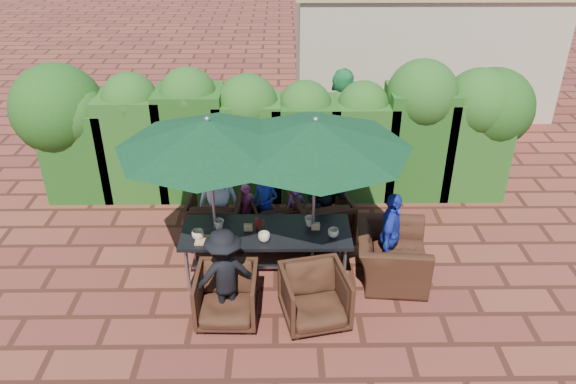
{
  "coord_description": "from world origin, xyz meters",
  "views": [
    {
      "loc": [
        0.1,
        -6.84,
        5.13
      ],
      "look_at": [
        0.18,
        0.4,
        1.05
      ],
      "focal_mm": 35.0,
      "sensor_mm": 36.0,
      "label": 1
    }
  ],
  "objects_px": {
    "chair_far_right": "(322,217)",
    "chair_near_right": "(315,295)",
    "chair_end_right": "(392,248)",
    "umbrella_right": "(315,135)",
    "chair_near_left": "(227,294)",
    "dining_table": "(266,235)",
    "umbrella_left": "(208,134)",
    "chair_far_left": "(215,216)",
    "chair_far_mid": "(274,217)"
  },
  "relations": [
    {
      "from": "chair_far_right",
      "to": "dining_table",
      "type": "bearing_deg",
      "value": 31.06
    },
    {
      "from": "umbrella_left",
      "to": "chair_near_right",
      "type": "xyz_separation_m",
      "value": [
        1.37,
        -1.06,
        -1.79
      ]
    },
    {
      "from": "dining_table",
      "to": "umbrella_left",
      "type": "relative_size",
      "value": 0.97
    },
    {
      "from": "umbrella_left",
      "to": "chair_end_right",
      "type": "xyz_separation_m",
      "value": [
        2.52,
        -0.16,
        -1.71
      ]
    },
    {
      "from": "dining_table",
      "to": "chair_end_right",
      "type": "relative_size",
      "value": 2.09
    },
    {
      "from": "dining_table",
      "to": "chair_far_right",
      "type": "height_order",
      "value": "chair_far_right"
    },
    {
      "from": "umbrella_right",
      "to": "chair_far_right",
      "type": "bearing_deg",
      "value": 77.04
    },
    {
      "from": "umbrella_left",
      "to": "chair_near_right",
      "type": "height_order",
      "value": "umbrella_left"
    },
    {
      "from": "chair_far_left",
      "to": "chair_end_right",
      "type": "xyz_separation_m",
      "value": [
        2.63,
        -1.01,
        0.07
      ]
    },
    {
      "from": "umbrella_right",
      "to": "chair_end_right",
      "type": "bearing_deg",
      "value": -6.4
    },
    {
      "from": "umbrella_right",
      "to": "umbrella_left",
      "type": "bearing_deg",
      "value": 178.82
    },
    {
      "from": "dining_table",
      "to": "umbrella_right",
      "type": "distance_m",
      "value": 1.68
    },
    {
      "from": "umbrella_right",
      "to": "chair_far_mid",
      "type": "distance_m",
      "value": 2.18
    },
    {
      "from": "chair_far_mid",
      "to": "chair_far_right",
      "type": "bearing_deg",
      "value": 156.44
    },
    {
      "from": "dining_table",
      "to": "chair_far_right",
      "type": "relative_size",
      "value": 2.76
    },
    {
      "from": "chair_near_left",
      "to": "umbrella_right",
      "type": "bearing_deg",
      "value": 41.99
    },
    {
      "from": "umbrella_left",
      "to": "chair_near_right",
      "type": "bearing_deg",
      "value": -37.66
    },
    {
      "from": "chair_end_right",
      "to": "chair_near_left",
      "type": "bearing_deg",
      "value": 116.16
    },
    {
      "from": "chair_near_right",
      "to": "chair_end_right",
      "type": "height_order",
      "value": "chair_end_right"
    },
    {
      "from": "umbrella_right",
      "to": "chair_near_left",
      "type": "distance_m",
      "value": 2.37
    },
    {
      "from": "chair_far_mid",
      "to": "umbrella_right",
      "type": "bearing_deg",
      "value": 106.29
    },
    {
      "from": "chair_far_left",
      "to": "umbrella_left",
      "type": "bearing_deg",
      "value": 100.11
    },
    {
      "from": "chair_far_right",
      "to": "chair_near_left",
      "type": "height_order",
      "value": "chair_far_right"
    },
    {
      "from": "dining_table",
      "to": "chair_end_right",
      "type": "bearing_deg",
      "value": -3.09
    },
    {
      "from": "chair_far_mid",
      "to": "chair_near_right",
      "type": "bearing_deg",
      "value": 91.19
    },
    {
      "from": "dining_table",
      "to": "chair_end_right",
      "type": "height_order",
      "value": "chair_end_right"
    },
    {
      "from": "chair_far_right",
      "to": "chair_far_mid",
      "type": "bearing_deg",
      "value": -23.66
    },
    {
      "from": "umbrella_left",
      "to": "chair_near_right",
      "type": "relative_size",
      "value": 2.97
    },
    {
      "from": "umbrella_left",
      "to": "chair_far_right",
      "type": "distance_m",
      "value": 2.52
    },
    {
      "from": "umbrella_left",
      "to": "chair_near_left",
      "type": "relative_size",
      "value": 3.06
    },
    {
      "from": "umbrella_left",
      "to": "chair_near_left",
      "type": "bearing_deg",
      "value": -77.26
    },
    {
      "from": "umbrella_right",
      "to": "chair_far_left",
      "type": "relative_size",
      "value": 3.01
    },
    {
      "from": "dining_table",
      "to": "chair_far_right",
      "type": "distance_m",
      "value": 1.25
    },
    {
      "from": "umbrella_right",
      "to": "chair_end_right",
      "type": "distance_m",
      "value": 2.06
    },
    {
      "from": "chair_far_mid",
      "to": "chair_end_right",
      "type": "height_order",
      "value": "chair_end_right"
    },
    {
      "from": "chair_end_right",
      "to": "umbrella_left",
      "type": "bearing_deg",
      "value": 91.97
    },
    {
      "from": "chair_far_left",
      "to": "chair_far_right",
      "type": "relative_size",
      "value": 0.99
    },
    {
      "from": "chair_near_right",
      "to": "chair_far_right",
      "type": "bearing_deg",
      "value": 71.31
    },
    {
      "from": "chair_near_right",
      "to": "chair_far_mid",
      "type": "bearing_deg",
      "value": 93.35
    },
    {
      "from": "chair_near_left",
      "to": "chair_end_right",
      "type": "relative_size",
      "value": 0.71
    },
    {
      "from": "umbrella_right",
      "to": "chair_near_left",
      "type": "relative_size",
      "value": 3.2
    },
    {
      "from": "dining_table",
      "to": "chair_near_left",
      "type": "distance_m",
      "value": 1.11
    },
    {
      "from": "chair_far_right",
      "to": "chair_near_right",
      "type": "xyz_separation_m",
      "value": [
        -0.21,
        -1.88,
        -0.02
      ]
    },
    {
      "from": "umbrella_left",
      "to": "chair_far_mid",
      "type": "xyz_separation_m",
      "value": [
        0.81,
        0.94,
        -1.86
      ]
    },
    {
      "from": "chair_near_right",
      "to": "chair_end_right",
      "type": "relative_size",
      "value": 0.73
    },
    {
      "from": "chair_far_right",
      "to": "chair_near_left",
      "type": "bearing_deg",
      "value": 39.13
    },
    {
      "from": "chair_far_right",
      "to": "chair_near_left",
      "type": "distance_m",
      "value": 2.28
    },
    {
      "from": "umbrella_left",
      "to": "umbrella_right",
      "type": "distance_m",
      "value": 1.39
    },
    {
      "from": "chair_near_left",
      "to": "chair_near_right",
      "type": "bearing_deg",
      "value": -0.51
    },
    {
      "from": "chair_near_left",
      "to": "chair_near_right",
      "type": "xyz_separation_m",
      "value": [
        1.14,
        -0.04,
        0.01
      ]
    }
  ]
}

